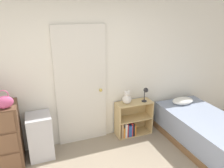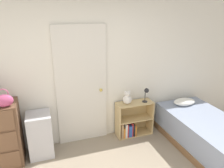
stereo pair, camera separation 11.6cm
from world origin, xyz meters
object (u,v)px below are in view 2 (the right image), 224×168
(storage_bin, at_px, (40,134))
(bed, at_px, (207,134))
(desk_lamp, at_px, (146,92))
(teddy_bear, at_px, (127,98))
(bookshelf, at_px, (131,122))
(handbag, at_px, (4,101))

(storage_bin, bearing_deg, bed, -15.71)
(storage_bin, height_order, bed, storage_bin)
(desk_lamp, bearing_deg, teddy_bear, 173.83)
(bookshelf, distance_m, teddy_bear, 0.52)
(bookshelf, xyz_separation_m, desk_lamp, (0.26, -0.04, 0.59))
(bookshelf, distance_m, desk_lamp, 0.65)
(teddy_bear, bearing_deg, bed, -35.47)
(storage_bin, bearing_deg, bookshelf, 2.21)
(teddy_bear, bearing_deg, desk_lamp, -6.17)
(storage_bin, distance_m, desk_lamp, 1.97)
(handbag, xyz_separation_m, desk_lamp, (2.32, 0.19, -0.24))
(desk_lamp, bearing_deg, storage_bin, -179.34)
(handbag, bearing_deg, bookshelf, 6.33)
(teddy_bear, bearing_deg, bookshelf, 1.74)
(storage_bin, bearing_deg, handbag, -158.09)
(handbag, xyz_separation_m, teddy_bear, (1.96, 0.23, -0.33))
(bed, bearing_deg, storage_bin, 164.29)
(desk_lamp, height_order, bed, desk_lamp)
(handbag, distance_m, teddy_bear, 2.00)
(handbag, height_order, desk_lamp, handbag)
(bookshelf, relative_size, teddy_bear, 2.69)
(storage_bin, relative_size, bookshelf, 1.07)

